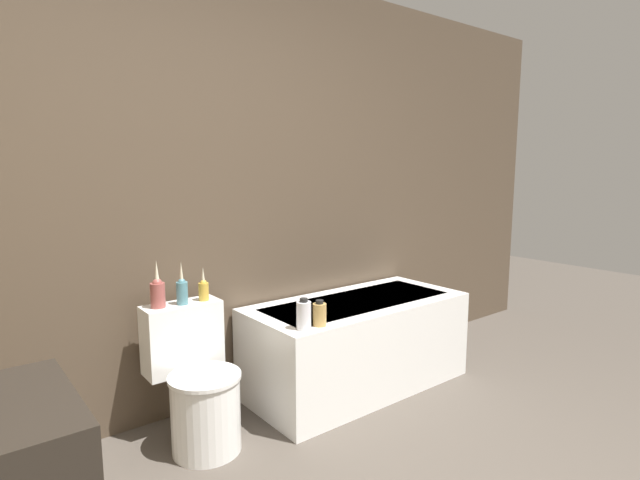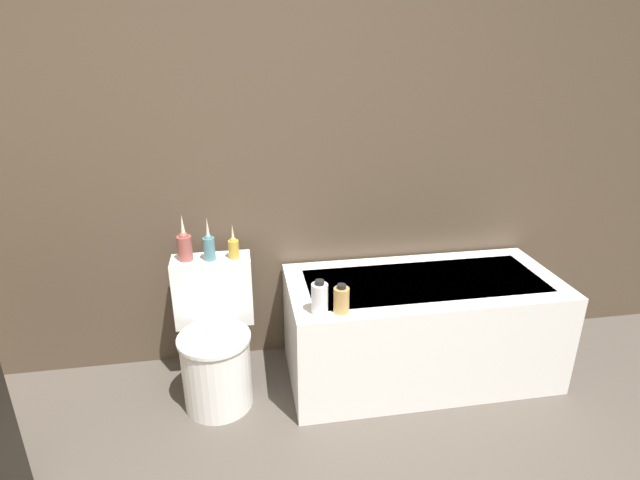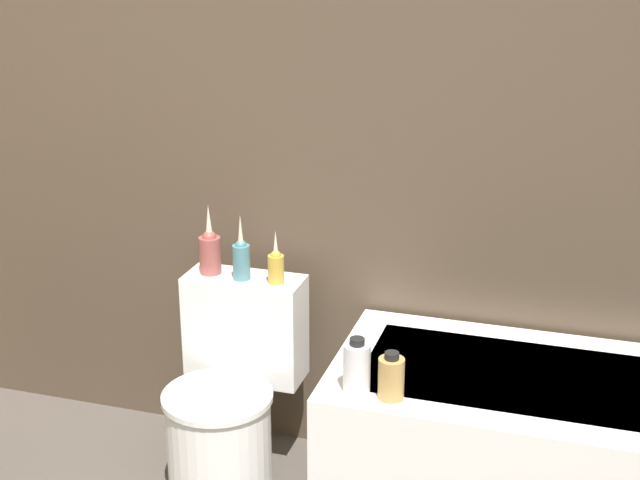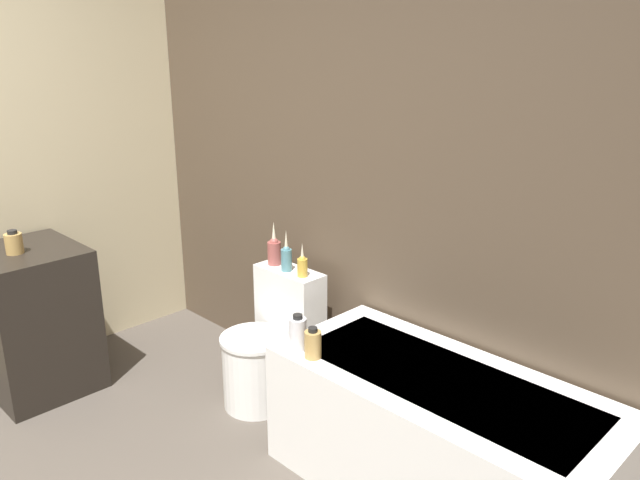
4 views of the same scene
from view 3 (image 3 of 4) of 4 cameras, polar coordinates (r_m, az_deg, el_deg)
name	(u,v)px [view 3 (image 3 of 4)]	position (r m, az deg, el deg)	size (l,w,h in m)	color
wall_back_tiled	(347,100)	(2.98, 1.71, 8.93)	(6.40, 0.06, 2.60)	brown
bathtub	(569,466)	(2.89, 15.64, -13.78)	(1.46, 0.67, 0.58)	white
toilet	(229,404)	(3.08, -5.86, -10.42)	(0.41, 0.53, 0.72)	white
vase_gold	(210,250)	(3.06, -7.06, -0.65)	(0.07, 0.07, 0.25)	#994C47
vase_silver	(241,258)	(3.00, -5.06, -1.13)	(0.06, 0.06, 0.23)	teal
vase_bronze	(276,265)	(2.96, -2.84, -1.63)	(0.05, 0.05, 0.18)	gold
shampoo_bottle_tall	(357,367)	(2.57, 2.37, -8.15)	(0.08, 0.08, 0.17)	silver
shampoo_bottle_short	(391,378)	(2.55, 4.58, -8.77)	(0.07, 0.07, 0.14)	tan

